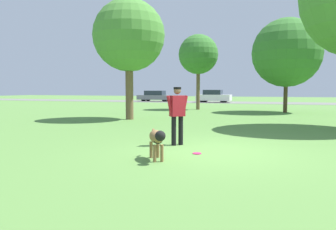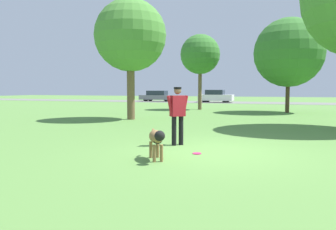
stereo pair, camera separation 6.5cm
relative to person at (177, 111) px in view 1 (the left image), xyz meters
name	(u,v)px [view 1 (the left image)]	position (x,y,z in m)	size (l,w,h in m)	color
ground_plane	(215,151)	(1.15, -0.56, -0.93)	(120.00, 120.00, 0.00)	#56843D
far_road_strip	(268,103)	(1.15, 29.31, -0.92)	(120.00, 6.00, 0.01)	slate
person	(177,111)	(0.00, 0.00, 0.00)	(0.52, 0.52, 1.59)	black
dog	(157,138)	(0.17, -1.98, -0.44)	(0.69, 0.99, 0.69)	olive
frisbee	(197,153)	(0.81, -1.00, -0.92)	(0.21, 0.21, 0.02)	#E52366
tree_mid_center	(287,53)	(2.88, 14.28, 2.95)	(4.44, 4.44, 6.10)	#4C3826
tree_far_left	(198,55)	(-3.27, 15.39, 3.15)	(2.93, 2.93, 5.56)	brown
tree_near_left	(129,36)	(-4.59, 6.48, 3.24)	(3.58, 3.58, 5.98)	brown
parked_car_grey	(156,96)	(-12.28, 29.70, -0.27)	(4.58, 1.71, 1.34)	slate
parked_car_white	(214,96)	(-4.81, 28.94, -0.23)	(3.91, 1.84, 1.44)	white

